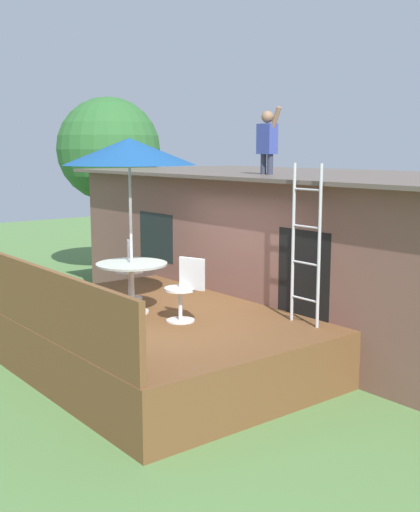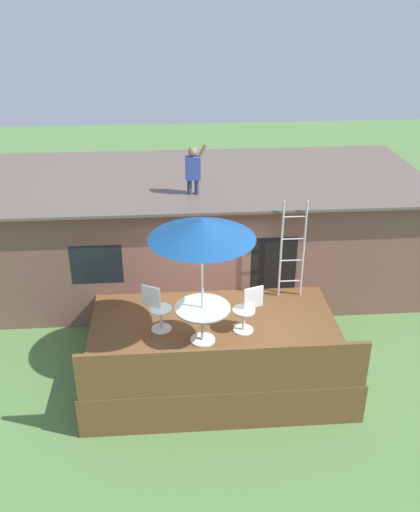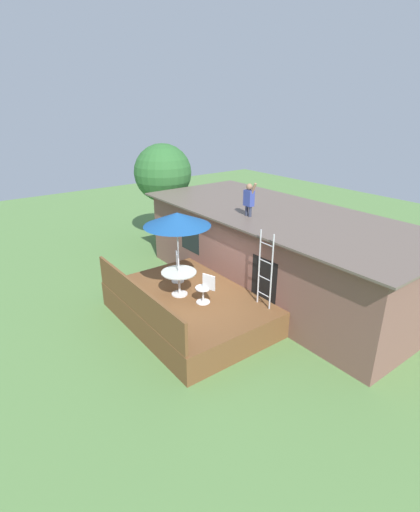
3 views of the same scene
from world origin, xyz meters
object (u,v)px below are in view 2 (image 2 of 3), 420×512
patio_chair_left (157,309)px  patio_chair_right (247,310)px  step_ladder (292,250)px  patio_umbrella (202,229)px  patio_table (203,315)px  person_figure (193,167)px

patio_chair_left → patio_chair_right: same height
step_ladder → patio_chair_left: (-2.84, -1.07, -0.64)m
patio_umbrella → patio_chair_right: bearing=19.0°
patio_chair_left → patio_chair_right: size_ratio=1.00×
patio_table → patio_chair_right: patio_chair_right is taller
patio_umbrella → patio_chair_left: 2.13m
person_figure → patio_umbrella: bearing=-89.7°
person_figure → patio_chair_left: (-0.84, -2.22, -2.12)m
step_ladder → patio_chair_left: bearing=-159.3°
patio_chair_left → patio_chair_right: bearing=23.5°
step_ladder → patio_chair_right: 1.78m
patio_table → patio_chair_left: bearing=151.0°
patio_umbrella → step_ladder: bearing=37.9°
patio_table → person_figure: 3.35m
patio_umbrella → patio_table: bearing=180.0°
person_figure → patio_chair_left: size_ratio=1.21×
step_ladder → patio_table: bearing=-142.1°
patio_umbrella → step_ladder: patio_umbrella is taller
patio_umbrella → step_ladder: 2.81m
patio_umbrella → patio_chair_right: size_ratio=2.76×
patio_umbrella → patio_chair_right: (0.89, 0.31, -1.89)m
step_ladder → person_figure: (-2.00, 1.15, 1.47)m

